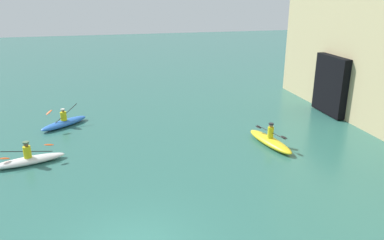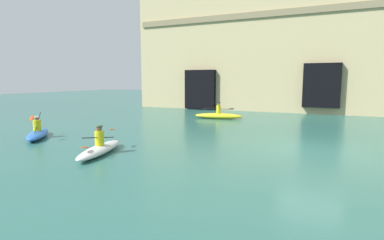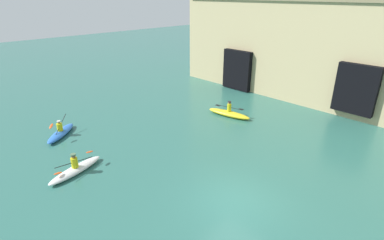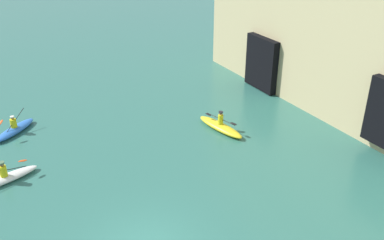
% 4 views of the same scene
% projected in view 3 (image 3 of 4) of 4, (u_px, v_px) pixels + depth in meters
% --- Properties ---
extents(ground_plane, '(120.00, 120.00, 0.00)m').
position_uv_depth(ground_plane, '(235.00, 202.00, 13.48)').
color(ground_plane, '#2D665B').
extents(kayak_white, '(1.54, 3.30, 1.11)m').
position_uv_depth(kayak_white, '(76.00, 169.00, 15.63)').
color(kayak_white, white).
rests_on(kayak_white, ground).
extents(kayak_blue, '(2.56, 2.83, 1.21)m').
position_uv_depth(kayak_blue, '(61.00, 133.00, 19.69)').
color(kayak_blue, blue).
rests_on(kayak_blue, ground).
extents(kayak_yellow, '(3.55, 1.40, 1.21)m').
position_uv_depth(kayak_yellow, '(229.00, 113.00, 22.78)').
color(kayak_yellow, yellow).
rests_on(kayak_yellow, ground).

